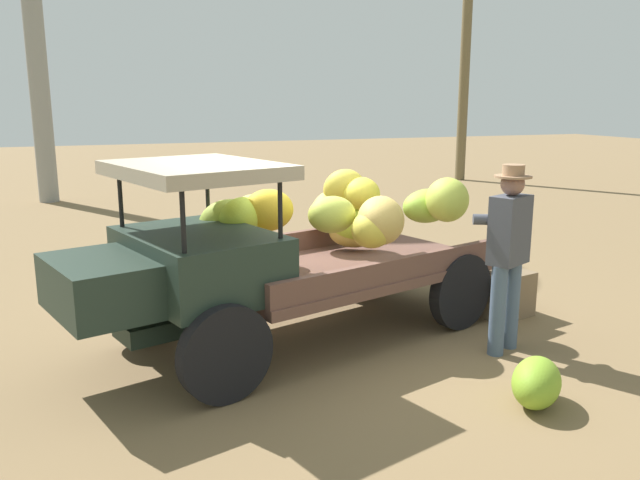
{
  "coord_description": "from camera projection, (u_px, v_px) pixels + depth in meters",
  "views": [
    {
      "loc": [
        2.1,
        5.89,
        2.39
      ],
      "look_at": [
        -0.11,
        -0.07,
        0.98
      ],
      "focal_mm": 36.11,
      "sensor_mm": 36.0,
      "label": 1
    }
  ],
  "objects": [
    {
      "name": "loose_banana_bunch",
      "position": [
        536.0,
        382.0,
        5.07
      ],
      "size": [
        0.69,
        0.69,
        0.4
      ],
      "primitive_type": "ellipsoid",
      "rotation": [
        0.0,
        -0.02,
        0.77
      ],
      "color": "#83B02C",
      "rests_on": "ground"
    },
    {
      "name": "truck",
      "position": [
        281.0,
        249.0,
        6.28
      ],
      "size": [
        4.66,
        2.77,
        1.85
      ],
      "rotation": [
        0.0,
        0.0,
        0.3
      ],
      "color": "#223228",
      "rests_on": "ground"
    },
    {
      "name": "farmer",
      "position": [
        508.0,
        247.0,
        6.01
      ],
      "size": [
        0.57,
        0.53,
        1.8
      ],
      "rotation": [
        0.0,
        0.0,
        -1.13
      ],
      "color": "#4A5E78",
      "rests_on": "ground"
    },
    {
      "name": "wooden_crate",
      "position": [
        502.0,
        293.0,
        7.22
      ],
      "size": [
        0.68,
        0.61,
        0.5
      ],
      "primitive_type": "cube",
      "rotation": [
        0.0,
        0.0,
        0.22
      ],
      "color": "#7C654A",
      "rests_on": "ground"
    },
    {
      "name": "ground_plane",
      "position": [
        313.0,
        335.0,
        6.62
      ],
      "size": [
        60.0,
        60.0,
        0.0
      ],
      "primitive_type": "plane",
      "color": "olive"
    }
  ]
}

